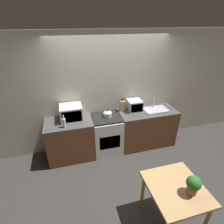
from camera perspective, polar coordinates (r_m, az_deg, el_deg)
ground_plane at (r=3.84m, az=3.62°, el=-17.94°), size 16.00×16.00×0.00m
wall_back at (r=3.92m, az=-0.61°, el=6.29°), size 10.00×0.06×2.60m
counter_left_run at (r=3.93m, az=-13.33°, el=-8.73°), size 0.98×0.62×0.90m
counter_right_run at (r=4.30m, az=11.08°, el=-4.99°), size 1.33×0.62×0.90m
stove_range at (r=4.00m, az=-1.76°, el=-7.17°), size 0.63×0.62×0.90m
kettle at (r=3.74m, az=-1.42°, el=-0.49°), size 0.18×0.18×0.16m
microwave at (r=3.69m, az=-13.17°, el=-0.19°), size 0.45×0.39×0.31m
bottle at (r=3.47m, az=-15.37°, el=-3.37°), size 0.06×0.06×0.26m
knife_block at (r=3.97m, az=3.43°, el=2.06°), size 0.12×0.10×0.30m
toaster_oven at (r=4.01m, az=7.32°, el=2.19°), size 0.32×0.32×0.24m
sink_basin at (r=4.15m, az=14.01°, el=0.87°), size 0.54×0.35×0.24m
dining_table at (r=2.76m, az=19.88°, el=-23.59°), size 0.73×0.78×0.77m
potted_plant at (r=2.57m, az=25.03°, el=-20.67°), size 0.18×0.18×0.27m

